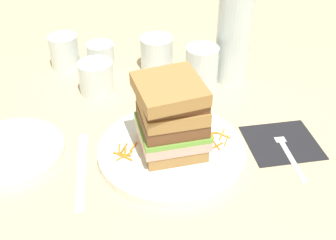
# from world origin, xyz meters

# --- Properties ---
(ground_plane) EXTENTS (3.00, 3.00, 0.00)m
(ground_plane) POSITION_xyz_m (0.00, 0.00, 0.00)
(ground_plane) COLOR #C6B289
(main_plate) EXTENTS (0.27, 0.27, 0.02)m
(main_plate) POSITION_xyz_m (-0.01, -0.02, 0.01)
(main_plate) COLOR white
(main_plate) RESTS_ON ground_plane
(sandwich) EXTENTS (0.12, 0.12, 0.14)m
(sandwich) POSITION_xyz_m (-0.01, -0.02, 0.09)
(sandwich) COLOR #A87A42
(sandwich) RESTS_ON main_plate
(carrot_shred_0) EXTENTS (0.01, 0.02, 0.00)m
(carrot_shred_0) POSITION_xyz_m (-0.09, -0.02, 0.02)
(carrot_shred_0) COLOR orange
(carrot_shred_0) RESTS_ON main_plate
(carrot_shred_1) EXTENTS (0.02, 0.02, 0.00)m
(carrot_shred_1) POSITION_xyz_m (-0.09, -0.03, 0.02)
(carrot_shred_1) COLOR orange
(carrot_shred_1) RESTS_ON main_plate
(carrot_shred_2) EXTENTS (0.02, 0.02, 0.00)m
(carrot_shred_2) POSITION_xyz_m (-0.09, -0.01, 0.02)
(carrot_shred_2) COLOR orange
(carrot_shred_2) RESTS_ON main_plate
(carrot_shred_3) EXTENTS (0.03, 0.02, 0.00)m
(carrot_shred_3) POSITION_xyz_m (-0.10, -0.02, 0.02)
(carrot_shred_3) COLOR orange
(carrot_shred_3) RESTS_ON main_plate
(carrot_shred_4) EXTENTS (0.02, 0.01, 0.00)m
(carrot_shred_4) POSITION_xyz_m (-0.09, -0.02, 0.02)
(carrot_shred_4) COLOR orange
(carrot_shred_4) RESTS_ON main_plate
(carrot_shred_5) EXTENTS (0.03, 0.02, 0.00)m
(carrot_shred_5) POSITION_xyz_m (-0.10, -0.03, 0.02)
(carrot_shred_5) COLOR orange
(carrot_shred_5) RESTS_ON main_plate
(carrot_shred_6) EXTENTS (0.02, 0.02, 0.00)m
(carrot_shred_6) POSITION_xyz_m (-0.08, -0.01, 0.02)
(carrot_shred_6) COLOR orange
(carrot_shred_6) RESTS_ON main_plate
(carrot_shred_7) EXTENTS (0.01, 0.03, 0.00)m
(carrot_shred_7) POSITION_xyz_m (-0.10, -0.01, 0.02)
(carrot_shred_7) COLOR orange
(carrot_shred_7) RESTS_ON main_plate
(carrot_shred_8) EXTENTS (0.02, 0.01, 0.00)m
(carrot_shred_8) POSITION_xyz_m (0.06, -0.01, 0.02)
(carrot_shred_8) COLOR orange
(carrot_shred_8) RESTS_ON main_plate
(carrot_shred_9) EXTENTS (0.02, 0.01, 0.00)m
(carrot_shred_9) POSITION_xyz_m (0.07, -0.04, 0.02)
(carrot_shred_9) COLOR orange
(carrot_shred_9) RESTS_ON main_plate
(carrot_shred_10) EXTENTS (0.01, 0.03, 0.00)m
(carrot_shred_10) POSITION_xyz_m (0.07, -0.03, 0.02)
(carrot_shred_10) COLOR orange
(carrot_shred_10) RESTS_ON main_plate
(carrot_shred_11) EXTENTS (0.00, 0.02, 0.00)m
(carrot_shred_11) POSITION_xyz_m (0.07, -0.01, 0.02)
(carrot_shred_11) COLOR orange
(carrot_shred_11) RESTS_ON main_plate
(carrot_shred_12) EXTENTS (0.02, 0.01, 0.00)m
(carrot_shred_12) POSITION_xyz_m (0.08, -0.00, 0.02)
(carrot_shred_12) COLOR orange
(carrot_shred_12) RESTS_ON main_plate
(carrot_shred_13) EXTENTS (0.02, 0.03, 0.00)m
(carrot_shred_13) POSITION_xyz_m (0.09, -0.01, 0.02)
(carrot_shred_13) COLOR orange
(carrot_shred_13) RESTS_ON main_plate
(carrot_shred_14) EXTENTS (0.02, 0.02, 0.00)m
(carrot_shred_14) POSITION_xyz_m (0.07, -0.01, 0.02)
(carrot_shred_14) COLOR orange
(carrot_shred_14) RESTS_ON main_plate
(carrot_shred_15) EXTENTS (0.02, 0.03, 0.00)m
(carrot_shred_15) POSITION_xyz_m (0.09, -0.03, 0.02)
(carrot_shred_15) COLOR orange
(carrot_shred_15) RESTS_ON main_plate
(carrot_shred_16) EXTENTS (0.02, 0.02, 0.00)m
(carrot_shred_16) POSITION_xyz_m (0.09, -0.01, 0.02)
(carrot_shred_16) COLOR orange
(carrot_shred_16) RESTS_ON main_plate
(napkin_dark) EXTENTS (0.14, 0.13, 0.00)m
(napkin_dark) POSITION_xyz_m (0.20, -0.04, 0.00)
(napkin_dark) COLOR black
(napkin_dark) RESTS_ON ground_plane
(fork) EXTENTS (0.03, 0.17, 0.00)m
(fork) POSITION_xyz_m (0.20, -0.06, 0.00)
(fork) COLOR silver
(fork) RESTS_ON napkin_dark
(knife) EXTENTS (0.03, 0.20, 0.00)m
(knife) POSITION_xyz_m (-0.17, -0.03, 0.00)
(knife) COLOR silver
(knife) RESTS_ON ground_plane
(juice_glass) EXTENTS (0.07, 0.07, 0.10)m
(juice_glass) POSITION_xyz_m (0.11, 0.18, 0.05)
(juice_glass) COLOR white
(juice_glass) RESTS_ON ground_plane
(water_bottle) EXTENTS (0.08, 0.08, 0.27)m
(water_bottle) POSITION_xyz_m (0.19, 0.22, 0.12)
(water_bottle) COLOR silver
(water_bottle) RESTS_ON ground_plane
(empty_tumbler_0) EXTENTS (0.07, 0.07, 0.08)m
(empty_tumbler_0) POSITION_xyz_m (-0.18, 0.36, 0.04)
(empty_tumbler_0) COLOR silver
(empty_tumbler_0) RESTS_ON ground_plane
(empty_tumbler_1) EXTENTS (0.08, 0.08, 0.08)m
(empty_tumbler_1) POSITION_xyz_m (0.03, 0.30, 0.04)
(empty_tumbler_1) COLOR silver
(empty_tumbler_1) RESTS_ON ground_plane
(empty_tumbler_2) EXTENTS (0.08, 0.08, 0.07)m
(empty_tumbler_2) POSITION_xyz_m (-0.12, 0.23, 0.04)
(empty_tumbler_2) COLOR silver
(empty_tumbler_2) RESTS_ON ground_plane
(empty_tumbler_3) EXTENTS (0.06, 0.06, 0.07)m
(empty_tumbler_3) POSITION_xyz_m (-0.10, 0.31, 0.04)
(empty_tumbler_3) COLOR silver
(empty_tumbler_3) RESTS_ON ground_plane
(side_plate) EXTENTS (0.19, 0.19, 0.02)m
(side_plate) POSITION_xyz_m (-0.29, 0.04, 0.01)
(side_plate) COLOR white
(side_plate) RESTS_ON ground_plane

